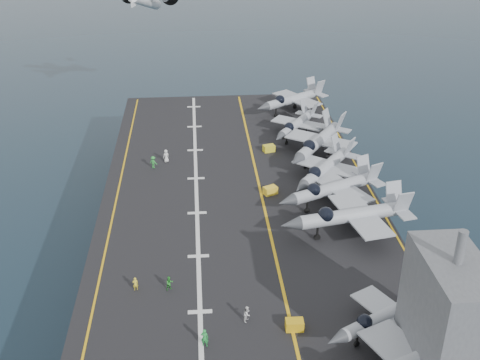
{
  "coord_description": "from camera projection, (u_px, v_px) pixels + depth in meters",
  "views": [
    {
      "loc": [
        -5.72,
        -68.56,
        50.66
      ],
      "look_at": [
        0.0,
        4.0,
        13.0
      ],
      "focal_mm": 45.0,
      "sensor_mm": 36.0,
      "label": 1
    }
  ],
  "objects": [
    {
      "name": "ground",
      "position": [
        242.0,
        275.0,
        84.39
      ],
      "size": [
        500.0,
        500.0,
        0.0
      ],
      "primitive_type": "plane",
      "color": "#142135",
      "rests_on": "ground"
    },
    {
      "name": "hull",
      "position": [
        242.0,
        245.0,
        82.09
      ],
      "size": [
        36.0,
        90.0,
        10.0
      ],
      "primitive_type": "cube",
      "color": "#56595E",
      "rests_on": "ground"
    },
    {
      "name": "flight_deck",
      "position": [
        242.0,
        213.0,
        79.7
      ],
      "size": [
        38.0,
        92.0,
        0.4
      ],
      "primitive_type": "cube",
      "color": "black",
      "rests_on": "hull"
    },
    {
      "name": "foul_line",
      "position": [
        265.0,
        210.0,
        79.81
      ],
      "size": [
        0.35,
        90.0,
        0.02
      ],
      "primitive_type": "cube",
      "color": "gold",
      "rests_on": "flight_deck"
    },
    {
      "name": "landing_centerline",
      "position": [
        197.0,
        213.0,
        79.18
      ],
      "size": [
        0.5,
        90.0,
        0.02
      ],
      "primitive_type": "cube",
      "color": "silver",
      "rests_on": "flight_deck"
    },
    {
      "name": "deck_edge_port",
      "position": [
        113.0,
        216.0,
        78.41
      ],
      "size": [
        0.25,
        90.0,
        0.02
      ],
      "primitive_type": "cube",
      "color": "gold",
      "rests_on": "flight_deck"
    },
    {
      "name": "deck_edge_stbd",
      "position": [
        379.0,
        206.0,
        80.89
      ],
      "size": [
        0.25,
        90.0,
        0.02
      ],
      "primitive_type": "cube",
      "color": "gold",
      "rests_on": "flight_deck"
    },
    {
      "name": "island_superstructure",
      "position": [
        449.0,
        307.0,
        50.65
      ],
      "size": [
        5.0,
        10.0,
        15.0
      ],
      "primitive_type": null,
      "color": "#56595E",
      "rests_on": "flight_deck"
    },
    {
      "name": "fighter_jet_1",
      "position": [
        386.0,
        314.0,
        57.8
      ],
      "size": [
        15.31,
        13.56,
        4.44
      ],
      "primitive_type": null,
      "color": "#A0A6B0",
      "rests_on": "flight_deck"
    },
    {
      "name": "fighter_jet_3",
      "position": [
        353.0,
        214.0,
        73.36
      ],
      "size": [
        18.36,
        14.03,
        5.74
      ],
      "primitive_type": null,
      "color": "gray",
      "rests_on": "flight_deck"
    },
    {
      "name": "fighter_jet_4",
      "position": [
        335.0,
        187.0,
        79.98
      ],
      "size": [
        18.5,
        15.93,
        5.41
      ],
      "primitive_type": null,
      "color": "#9AA0AA",
      "rests_on": "flight_deck"
    },
    {
      "name": "fighter_jet_5",
      "position": [
        325.0,
        167.0,
        85.59
      ],
      "size": [
        17.34,
        18.2,
        5.27
      ],
      "primitive_type": null,
      "color": "#9399A2",
      "rests_on": "flight_deck"
    },
    {
      "name": "fighter_jet_6",
      "position": [
        319.0,
        140.0,
        93.35
      ],
      "size": [
        18.26,
        19.65,
        5.68
      ],
      "primitive_type": null,
      "color": "gray",
      "rests_on": "flight_deck"
    },
    {
      "name": "fighter_jet_7",
      "position": [
        297.0,
        123.0,
        100.93
      ],
      "size": [
        15.18,
        16.37,
        4.73
      ],
      "primitive_type": null,
      "color": "gray",
      "rests_on": "flight_deck"
    },
    {
      "name": "fighter_jet_8",
      "position": [
        294.0,
        98.0,
        111.12
      ],
      "size": [
        18.25,
        16.77,
        5.27
      ],
      "primitive_type": null,
      "color": "gray",
      "rests_on": "flight_deck"
    },
    {
      "name": "tow_cart_a",
      "position": [
        294.0,
        325.0,
        58.96
      ],
      "size": [
        1.8,
        1.2,
        1.06
      ],
      "primitive_type": null,
      "color": "gold",
      "rests_on": "flight_deck"
    },
    {
      "name": "tow_cart_b",
      "position": [
        270.0,
        190.0,
        83.62
      ],
      "size": [
        2.16,
        1.85,
        1.1
      ],
      "primitive_type": null,
      "color": "yellow",
      "rests_on": "flight_deck"
    },
    {
      "name": "tow_cart_c",
      "position": [
        269.0,
        148.0,
        96.26
      ],
      "size": [
        2.05,
        1.62,
        1.08
      ],
      "primitive_type": null,
      "color": "gold",
      "rests_on": "flight_deck"
    },
    {
      "name": "crew_1",
      "position": [
        135.0,
        284.0,
        64.34
      ],
      "size": [
        1.1,
        0.87,
        1.62
      ],
      "primitive_type": "imported",
      "color": "yellow",
      "rests_on": "flight_deck"
    },
    {
      "name": "crew_2",
      "position": [
        170.0,
        283.0,
        64.41
      ],
      "size": [
        1.19,
        1.04,
        1.66
      ],
      "primitive_type": "imported",
      "color": "#26902A",
      "rests_on": "flight_deck"
    },
    {
      "name": "crew_3",
      "position": [
        153.0,
        162.0,
        90.75
      ],
      "size": [
        1.37,
        1.24,
        1.9
      ],
      "primitive_type": "imported",
      "color": "green",
      "rests_on": "flight_deck"
    },
    {
      "name": "crew_5",
      "position": [
        166.0,
        156.0,
        92.61
      ],
      "size": [
        1.45,
        1.32,
        2.02
      ],
      "primitive_type": "imported",
      "color": "silver",
      "rests_on": "flight_deck"
    },
    {
      "name": "crew_6",
      "position": [
        205.0,
        338.0,
        56.66
      ],
      "size": [
        1.35,
        1.06,
        1.99
      ],
      "primitive_type": "imported",
      "color": "green",
      "rests_on": "flight_deck"
    },
    {
      "name": "crew_7",
      "position": [
        247.0,
        314.0,
        59.9
      ],
      "size": [
        1.1,
        1.26,
        1.76
      ],
      "primitive_type": "imported",
      "color": "silver",
      "rests_on": "flight_deck"
    },
    {
      "name": "transport_plane",
      "position": [
        145.0,
        1.0,
        119.92
      ],
      "size": [
        24.86,
        20.12,
        5.12
      ],
      "primitive_type": null,
      "color": "white"
    }
  ]
}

